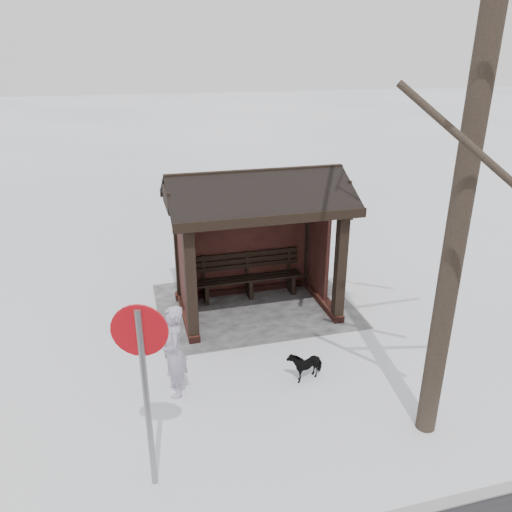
{
  "coord_description": "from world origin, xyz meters",
  "views": [
    {
      "loc": [
        2.49,
        9.28,
        5.23
      ],
      "look_at": [
        0.22,
        0.8,
        1.61
      ],
      "focal_mm": 35.0,
      "sensor_mm": 36.0,
      "label": 1
    }
  ],
  "objects": [
    {
      "name": "ground",
      "position": [
        0.0,
        0.0,
        0.0
      ],
      "size": [
        120.0,
        120.0,
        0.0
      ],
      "primitive_type": "plane",
      "color": "white",
      "rests_on": "ground"
    },
    {
      "name": "trampled_patch",
      "position": [
        0.0,
        -0.2,
        0.01
      ],
      "size": [
        4.2,
        3.2,
        0.02
      ],
      "primitive_type": "cube",
      "color": "gray",
      "rests_on": "ground"
    },
    {
      "name": "bus_shelter",
      "position": [
        0.0,
        -0.16,
        2.17
      ],
      "size": [
        3.6,
        2.4,
        3.09
      ],
      "color": "#351713",
      "rests_on": "ground"
    },
    {
      "name": "pedestrian",
      "position": [
        2.01,
        2.41,
        0.79
      ],
      "size": [
        0.38,
        0.58,
        1.58
      ],
      "primitive_type": "imported",
      "rotation": [
        0.0,
        0.0,
        1.57
      ],
      "color": "#9B91AA",
      "rests_on": "ground"
    },
    {
      "name": "dog",
      "position": [
        -0.18,
        2.56,
        0.26
      ],
      "size": [
        0.68,
        0.47,
        0.53
      ],
      "primitive_type": "imported",
      "rotation": [
        0.0,
        0.0,
        1.89
      ],
      "color": "black",
      "rests_on": "ground"
    },
    {
      "name": "road_sign",
      "position": [
        2.5,
        4.19,
        1.86
      ],
      "size": [
        0.65,
        0.21,
        2.61
      ],
      "rotation": [
        0.0,
        0.0,
        -0.28
      ],
      "color": "gray",
      "rests_on": "ground"
    }
  ]
}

